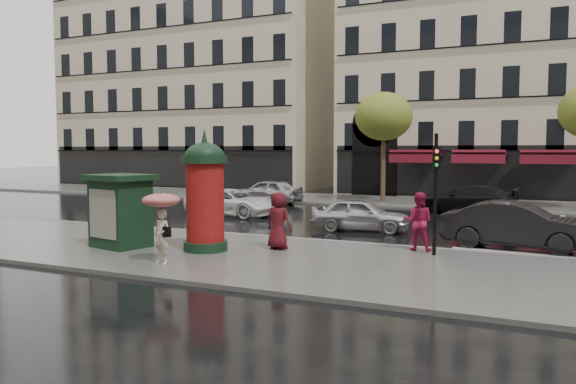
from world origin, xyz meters
The scene contains 20 objects.
ground centered at (0.00, 0.00, 0.00)m, with size 160.00×160.00×0.00m, color black.
near_sidewalk centered at (0.00, -0.50, 0.06)m, with size 90.00×7.00×0.12m, color #474744.
far_sidewalk centered at (0.00, 19.00, 0.06)m, with size 90.00×6.00×0.12m, color #474744.
near_kerb centered at (0.00, 3.00, 0.07)m, with size 90.00×0.25×0.14m, color slate.
far_kerb centered at (0.00, 16.00, 0.07)m, with size 90.00×0.25×0.14m, color slate.
zebra_crossing centered at (6.00, 9.60, 0.01)m, with size 3.60×11.75×0.01m, color silver.
bldg_far_corner centered at (6.00, 30.00, 11.31)m, with size 26.00×14.00×22.90m.
bldg_far_left centered at (-22.00, 30.00, 11.31)m, with size 24.00×14.00×22.90m.
tree_far_left centered at (-2.00, 18.00, 5.17)m, with size 3.40×3.40×6.64m.
woman_umbrella centered at (-2.52, -2.59, 1.43)m, with size 1.03×1.03×1.99m.
woman_red centered at (3.40, 2.40, 1.02)m, with size 0.88×0.68×1.80m, color #A61442.
man_burgundy centered at (-0.62, 0.77, 1.02)m, with size 0.88×0.57×1.80m, color #490E14.
morris_column centered at (-2.56, -0.38, 1.92)m, with size 1.40×1.40×3.76m.
traffic_light centered at (4.02, 1.73, 2.29)m, with size 0.26×0.35×3.58m.
newsstand centered at (-5.37, -0.98, 1.31)m, with size 2.23×1.99×2.32m.
car_silver centered at (0.30, 6.35, 0.66)m, with size 1.56×3.87×1.32m, color #B9BABF.
car_darkgrey centered at (6.13, 4.70, 0.77)m, with size 1.62×4.66×1.54m, color black.
car_white centered at (-6.99, 8.70, 0.65)m, with size 2.17×4.70×1.31m, color white.
car_black centered at (3.30, 14.54, 0.72)m, with size 2.02×4.97×1.44m, color black.
car_far_silver centered at (-8.16, 14.74, 0.74)m, with size 1.74×4.33×1.47m, color #ADAEB2.
Camera 1 is at (6.99, -14.87, 3.23)m, focal length 35.00 mm.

